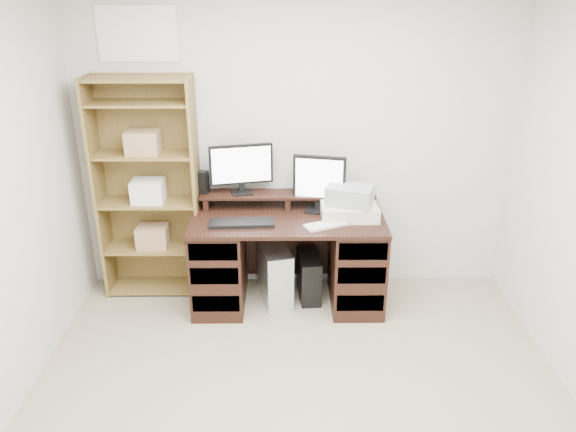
{
  "coord_description": "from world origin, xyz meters",
  "views": [
    {
      "loc": [
        -0.1,
        -2.36,
        2.47
      ],
      "look_at": [
        -0.07,
        1.43,
        0.85
      ],
      "focal_mm": 35.0,
      "sensor_mm": 36.0,
      "label": 1
    }
  ],
  "objects_px": {
    "tower_silver": "(274,273)",
    "desk": "(288,258)",
    "tower_black": "(309,276)",
    "monitor_small": "(319,181)",
    "bookshelf": "(149,188)",
    "monitor_wide": "(241,166)",
    "printer": "(349,210)"
  },
  "relations": [
    {
      "from": "tower_silver",
      "to": "desk",
      "type": "bearing_deg",
      "value": -35.69
    },
    {
      "from": "desk",
      "to": "tower_silver",
      "type": "xyz_separation_m",
      "value": [
        -0.11,
        0.04,
        -0.16
      ]
    },
    {
      "from": "desk",
      "to": "tower_black",
      "type": "bearing_deg",
      "value": 18.63
    },
    {
      "from": "monitor_small",
      "to": "bookshelf",
      "type": "relative_size",
      "value": 0.25
    },
    {
      "from": "monitor_small",
      "to": "tower_silver",
      "type": "relative_size",
      "value": 0.96
    },
    {
      "from": "monitor_wide",
      "to": "bookshelf",
      "type": "xyz_separation_m",
      "value": [
        -0.75,
        -0.01,
        -0.17
      ]
    },
    {
      "from": "desk",
      "to": "monitor_small",
      "type": "bearing_deg",
      "value": 28.18
    },
    {
      "from": "tower_silver",
      "to": "monitor_wide",
      "type": "bearing_deg",
      "value": 131.88
    },
    {
      "from": "printer",
      "to": "desk",
      "type": "bearing_deg",
      "value": 179.09
    },
    {
      "from": "printer",
      "to": "tower_silver",
      "type": "relative_size",
      "value": 0.92
    },
    {
      "from": "monitor_wide",
      "to": "tower_silver",
      "type": "bearing_deg",
      "value": -46.66
    },
    {
      "from": "desk",
      "to": "monitor_small",
      "type": "relative_size",
      "value": 3.32
    },
    {
      "from": "monitor_wide",
      "to": "monitor_small",
      "type": "height_order",
      "value": "monitor_wide"
    },
    {
      "from": "monitor_small",
      "to": "tower_black",
      "type": "height_order",
      "value": "monitor_small"
    },
    {
      "from": "monitor_wide",
      "to": "tower_black",
      "type": "distance_m",
      "value": 1.06
    },
    {
      "from": "monitor_wide",
      "to": "printer",
      "type": "xyz_separation_m",
      "value": [
        0.84,
        -0.22,
        -0.29
      ]
    },
    {
      "from": "monitor_wide",
      "to": "tower_black",
      "type": "xyz_separation_m",
      "value": [
        0.54,
        -0.16,
        -0.9
      ]
    },
    {
      "from": "tower_silver",
      "to": "tower_black",
      "type": "relative_size",
      "value": 1.2
    },
    {
      "from": "printer",
      "to": "bookshelf",
      "type": "relative_size",
      "value": 0.24
    },
    {
      "from": "monitor_wide",
      "to": "monitor_small",
      "type": "xyz_separation_m",
      "value": [
        0.61,
        -0.09,
        -0.1
      ]
    },
    {
      "from": "monitor_wide",
      "to": "bookshelf",
      "type": "distance_m",
      "value": 0.77
    },
    {
      "from": "tower_silver",
      "to": "tower_black",
      "type": "height_order",
      "value": "tower_silver"
    },
    {
      "from": "printer",
      "to": "tower_black",
      "type": "bearing_deg",
      "value": 168.1
    },
    {
      "from": "desk",
      "to": "bookshelf",
      "type": "height_order",
      "value": "bookshelf"
    },
    {
      "from": "printer",
      "to": "monitor_wide",
      "type": "bearing_deg",
      "value": 164.36
    },
    {
      "from": "tower_silver",
      "to": "tower_black",
      "type": "bearing_deg",
      "value": -10.69
    },
    {
      "from": "tower_black",
      "to": "bookshelf",
      "type": "xyz_separation_m",
      "value": [
        -1.29,
        0.15,
        0.73
      ]
    },
    {
      "from": "printer",
      "to": "tower_silver",
      "type": "bearing_deg",
      "value": 174.75
    },
    {
      "from": "desk",
      "to": "monitor_wide",
      "type": "distance_m",
      "value": 0.82
    },
    {
      "from": "tower_black",
      "to": "bookshelf",
      "type": "distance_m",
      "value": 1.49
    },
    {
      "from": "monitor_small",
      "to": "bookshelf",
      "type": "height_order",
      "value": "bookshelf"
    },
    {
      "from": "desk",
      "to": "tower_black",
      "type": "xyz_separation_m",
      "value": [
        0.18,
        0.06,
        -0.2
      ]
    }
  ]
}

